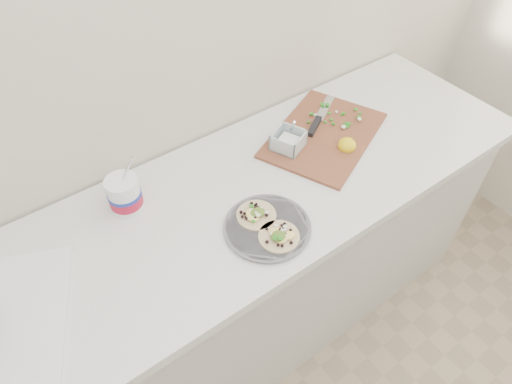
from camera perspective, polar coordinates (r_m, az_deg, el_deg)
counter at (r=1.81m, az=-5.32°, el=-11.79°), size 2.44×0.66×0.90m
taco_plate at (r=1.38m, az=1.43°, el=-4.20°), size 0.27×0.27×0.04m
tub at (r=1.45m, az=-16.07°, el=-0.09°), size 0.10×0.10×0.23m
cutboard at (r=1.71m, az=8.04°, el=7.36°), size 0.56×0.49×0.07m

